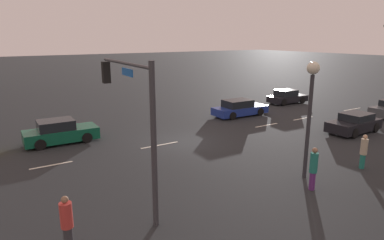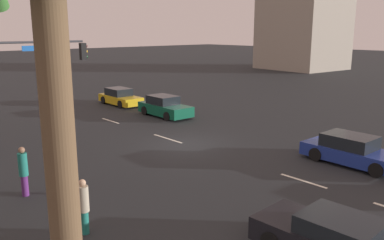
# 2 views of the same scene
# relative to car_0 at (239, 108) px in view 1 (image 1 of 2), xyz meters

# --- Properties ---
(ground_plane) EXTENTS (220.00, 220.00, 0.00)m
(ground_plane) POSITION_rel_car_0_xyz_m (7.69, 3.54, -0.62)
(ground_plane) COLOR #232628
(lane_stripe_0) EXTENTS (2.43, 0.14, 0.01)m
(lane_stripe_0) POSITION_rel_car_0_xyz_m (-10.31, 3.54, -0.62)
(lane_stripe_0) COLOR silver
(lane_stripe_0) RESTS_ON ground_plane
(lane_stripe_1) EXTENTS (2.25, 0.14, 0.01)m
(lane_stripe_1) POSITION_rel_car_0_xyz_m (-3.71, 3.54, -0.62)
(lane_stripe_1) COLOR silver
(lane_stripe_1) RESTS_ON ground_plane
(lane_stripe_2) EXTENTS (2.17, 0.14, 0.01)m
(lane_stripe_2) POSITION_rel_car_0_xyz_m (0.32, 3.54, -0.62)
(lane_stripe_2) COLOR silver
(lane_stripe_2) RESTS_ON ground_plane
(lane_stripe_3) EXTENTS (2.50, 0.14, 0.01)m
(lane_stripe_3) POSITION_rel_car_0_xyz_m (9.24, 3.54, -0.62)
(lane_stripe_3) COLOR silver
(lane_stripe_3) RESTS_ON ground_plane
(lane_stripe_4) EXTENTS (2.10, 0.14, 0.01)m
(lane_stripe_4) POSITION_rel_car_0_xyz_m (15.46, 3.54, -0.62)
(lane_stripe_4) COLOR silver
(lane_stripe_4) RESTS_ON ground_plane
(car_0) EXTENTS (4.72, 2.02, 1.36)m
(car_0) POSITION_rel_car_0_xyz_m (0.00, 0.00, 0.00)
(car_0) COLOR navy
(car_0) RESTS_ON ground_plane
(car_2) EXTENTS (4.07, 1.97, 1.35)m
(car_2) POSITION_rel_car_0_xyz_m (-7.51, -1.69, -0.01)
(car_2) COLOR black
(car_2) RESTS_ON ground_plane
(car_3) EXTENTS (4.37, 2.00, 1.47)m
(car_3) POSITION_rel_car_0_xyz_m (14.20, -0.22, 0.05)
(car_3) COLOR #0F5138
(car_3) RESTS_ON ground_plane
(car_5) EXTENTS (4.20, 2.02, 1.32)m
(car_5) POSITION_rel_car_0_xyz_m (-3.44, 8.09, -0.01)
(car_5) COLOR black
(car_5) RESTS_ON ground_plane
(traffic_signal) EXTENTS (0.48, 5.48, 5.71)m
(traffic_signal) POSITION_rel_car_0_xyz_m (13.38, 9.59, 3.30)
(traffic_signal) COLOR #38383D
(traffic_signal) RESTS_ON ground_plane
(streetlamp) EXTENTS (0.56, 0.56, 5.38)m
(streetlamp) POSITION_rel_car_0_xyz_m (5.71, 11.51, 3.21)
(streetlamp) COLOR #2D2D33
(streetlamp) RESTS_ON ground_plane
(pedestrian_0) EXTENTS (0.37, 0.37, 1.90)m
(pedestrian_0) POSITION_rel_car_0_xyz_m (6.51, 12.57, 0.39)
(pedestrian_0) COLOR #59266B
(pedestrian_0) RESTS_ON ground_plane
(pedestrian_1) EXTENTS (0.34, 0.34, 1.75)m
(pedestrian_1) POSITION_rel_car_0_xyz_m (2.37, 12.29, 0.30)
(pedestrian_1) COLOR #1E7266
(pedestrian_1) RESTS_ON ground_plane
(pedestrian_2) EXTENTS (0.46, 0.46, 1.79)m
(pedestrian_2) POSITION_rel_car_0_xyz_m (16.37, 11.33, 0.31)
(pedestrian_2) COLOR #333338
(pedestrian_2) RESTS_ON ground_plane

